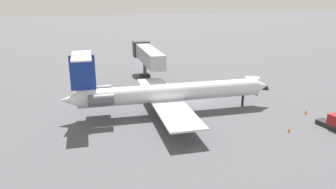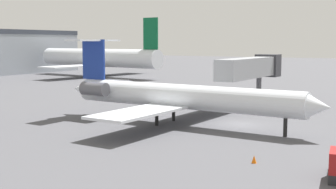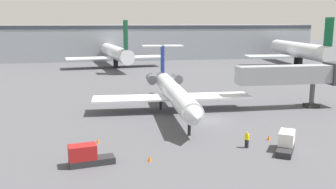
% 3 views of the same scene
% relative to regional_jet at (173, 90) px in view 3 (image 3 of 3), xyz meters
% --- Properties ---
extents(ground_plane, '(400.00, 400.00, 0.10)m').
position_rel_regional_jet_xyz_m(ground_plane, '(3.49, -5.92, -3.04)').
color(ground_plane, '#4C4C51').
extents(regional_jet, '(22.69, 29.87, 8.71)m').
position_rel_regional_jet_xyz_m(regional_jet, '(0.00, 0.00, 0.00)').
color(regional_jet, silver).
rests_on(regional_jet, ground_plane).
extents(jet_bridge, '(16.49, 3.25, 6.64)m').
position_rel_regional_jet_xyz_m(jet_bridge, '(18.38, -1.75, 1.95)').
color(jet_bridge, gray).
rests_on(jet_bridge, ground_plane).
extents(ground_crew_marshaller, '(0.45, 0.48, 1.69)m').
position_rel_regional_jet_xyz_m(ground_crew_marshaller, '(4.18, -16.99, -2.13)').
color(ground_crew_marshaller, black).
rests_on(ground_crew_marshaller, ground_plane).
extents(baggage_tug_lead, '(3.40, 4.10, 1.90)m').
position_rel_regional_jet_xyz_m(baggage_tug_lead, '(7.59, -18.61, -2.15)').
color(baggage_tug_lead, '#262628').
rests_on(baggage_tug_lead, ground_plane).
extents(baggage_tug_trailing, '(4.18, 2.04, 1.90)m').
position_rel_regional_jet_xyz_m(baggage_tug_trailing, '(-11.60, -18.65, -2.15)').
color(baggage_tug_trailing, '#262628').
rests_on(baggage_tug_trailing, ground_plane).
extents(traffic_cone_near, '(0.36, 0.36, 0.55)m').
position_rel_regional_jet_xyz_m(traffic_cone_near, '(-5.99, -18.79, -2.72)').
color(traffic_cone_near, orange).
rests_on(traffic_cone_near, ground_plane).
extents(traffic_cone_mid, '(0.36, 0.36, 0.55)m').
position_rel_regional_jet_xyz_m(traffic_cone_mid, '(-10.63, -12.67, -2.72)').
color(traffic_cone_mid, orange).
rests_on(traffic_cone_mid, ground_plane).
extents(traffic_cone_far, '(0.36, 0.36, 0.55)m').
position_rel_regional_jet_xyz_m(traffic_cone_far, '(7.52, -15.10, -2.72)').
color(traffic_cone_far, orange).
rests_on(traffic_cone_far, ground_plane).
extents(terminal_building, '(122.14, 23.52, 11.57)m').
position_rel_regional_jet_xyz_m(terminal_building, '(3.49, 81.60, 2.81)').
color(terminal_building, '#8C939E').
rests_on(terminal_building, ground_plane).
extents(parked_airliner_west_mid, '(27.69, 32.50, 13.03)m').
position_rel_regional_jet_xyz_m(parked_airliner_west_mid, '(-5.28, 53.35, 1.12)').
color(parked_airliner_west_mid, silver).
rests_on(parked_airliner_west_mid, ground_plane).
extents(parked_airliner_centre, '(31.80, 37.51, 13.72)m').
position_rel_regional_jet_xyz_m(parked_airliner_centre, '(47.98, 48.57, 1.46)').
color(parked_airliner_centre, silver).
rests_on(parked_airliner_centre, ground_plane).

